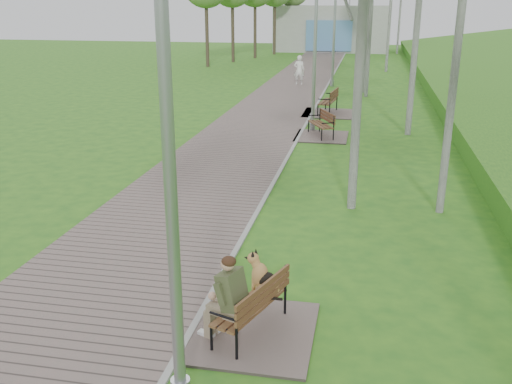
# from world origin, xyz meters

# --- Properties ---
(walkway) EXTENTS (3.50, 67.00, 0.04)m
(walkway) POSITION_xyz_m (-1.75, 21.50, 0.02)
(walkway) COLOR #72635C
(walkway) RESTS_ON ground
(kerb) EXTENTS (0.10, 67.00, 0.05)m
(kerb) POSITION_xyz_m (0.00, 21.50, 0.03)
(kerb) COLOR #999993
(kerb) RESTS_ON ground
(building_north) EXTENTS (10.00, 5.20, 4.00)m
(building_north) POSITION_xyz_m (-1.50, 50.97, 1.99)
(building_north) COLOR #9E9E99
(building_north) RESTS_ON ground
(bench_main) EXTENTS (1.69, 1.87, 1.47)m
(bench_main) POSITION_xyz_m (0.77, 3.34, 0.41)
(bench_main) COLOR #72635C
(bench_main) RESTS_ON ground
(bench_second) EXTENTS (1.75, 1.94, 1.07)m
(bench_second) POSITION_xyz_m (0.71, 15.68, 0.20)
(bench_second) COLOR #72635C
(bench_second) RESTS_ON ground
(bench_third) EXTENTS (2.02, 2.25, 1.24)m
(bench_third) POSITION_xyz_m (0.62, 19.94, 0.23)
(bench_third) COLOR #72635C
(bench_third) RESTS_ON ground
(lamp_post_near) EXTENTS (0.22, 0.22, 5.81)m
(lamp_post_near) POSITION_xyz_m (0.33, 1.78, 2.71)
(lamp_post_near) COLOR #95989D
(lamp_post_near) RESTS_ON ground
(lamp_post_second) EXTENTS (0.20, 0.20, 5.07)m
(lamp_post_second) POSITION_xyz_m (0.34, 16.60, 2.37)
(lamp_post_second) COLOR #95989D
(lamp_post_second) RESTS_ON ground
(lamp_post_third) EXTENTS (0.22, 0.22, 5.75)m
(lamp_post_third) POSITION_xyz_m (0.25, 27.95, 2.69)
(lamp_post_third) COLOR #95989D
(lamp_post_third) RESTS_ON ground
(lamp_post_far) EXTENTS (0.19, 0.19, 4.79)m
(lamp_post_far) POSITION_xyz_m (0.05, 51.16, 2.24)
(lamp_post_far) COLOR #95989D
(lamp_post_far) RESTS_ON ground
(pedestrian_near) EXTENTS (0.60, 0.41, 1.61)m
(pedestrian_near) POSITION_xyz_m (-1.57, 28.09, 0.81)
(pedestrian_near) COLOR white
(pedestrian_near) RESTS_ON ground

